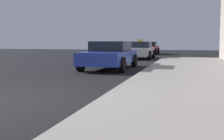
# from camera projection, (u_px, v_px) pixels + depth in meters

# --- Properties ---
(ground_plane) EXTENTS (80.00, 80.00, 0.00)m
(ground_plane) POSITION_uv_depth(u_px,v_px,m) (9.00, 100.00, 6.14)
(ground_plane) COLOR black
(sidewalk) EXTENTS (4.00, 32.00, 0.15)m
(sidewalk) POSITION_uv_depth(u_px,v_px,m) (205.00, 108.00, 5.13)
(sidewalk) COLOR gray
(sidewalk) RESTS_ON ground_plane
(car_blue) EXTENTS (2.01, 4.35, 1.27)m
(car_blue) POSITION_uv_depth(u_px,v_px,m) (110.00, 55.00, 13.23)
(car_blue) COLOR #233899
(car_blue) RESTS_ON ground_plane
(car_silver) EXTENTS (1.96, 4.01, 1.43)m
(car_silver) POSITION_uv_depth(u_px,v_px,m) (140.00, 50.00, 21.25)
(car_silver) COLOR #B7B7BF
(car_silver) RESTS_ON ground_plane
(car_red) EXTENTS (2.00, 4.38, 1.27)m
(car_red) POSITION_uv_depth(u_px,v_px,m) (148.00, 48.00, 29.41)
(car_red) COLOR red
(car_red) RESTS_ON ground_plane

